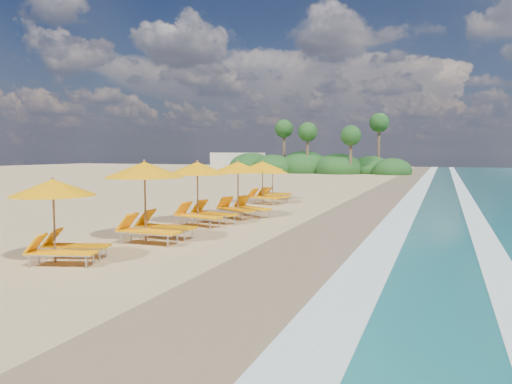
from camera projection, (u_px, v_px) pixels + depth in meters
name	position (u px, v px, depth m)	size (l,w,h in m)	color
ground	(256.00, 221.00, 19.65)	(160.00, 160.00, 0.00)	tan
wet_sand	(353.00, 226.00, 18.18)	(4.00, 160.00, 0.01)	#8B7052
surf_foam	(427.00, 230.00, 17.18)	(4.00, 160.00, 0.01)	white
station_0	(60.00, 215.00, 12.14)	(2.81, 2.75, 2.21)	olive
station_1	(150.00, 196.00, 15.03)	(2.82, 2.61, 2.61)	olive
station_2	(201.00, 189.00, 18.56)	(3.07, 2.95, 2.53)	olive
station_3	(241.00, 185.00, 20.67)	(3.33, 3.33, 2.50)	olive
station_4	(265.00, 179.00, 26.19)	(2.99, 2.90, 2.40)	olive
station_5	(275.00, 180.00, 28.75)	(2.39, 2.27, 2.02)	olive
treeline	(311.00, 166.00, 65.37)	(25.80, 8.80, 9.74)	#163D14
beach_building	(238.00, 162.00, 72.08)	(7.00, 5.00, 2.80)	beige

